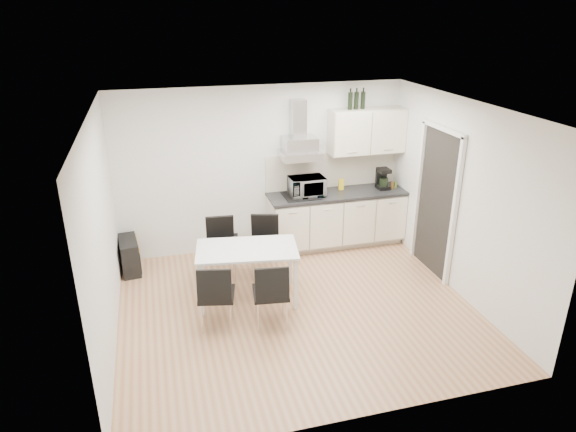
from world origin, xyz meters
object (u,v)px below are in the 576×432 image
chair_far_right (264,247)px  guitar_amp (129,255)px  chair_near_left (217,295)px  chair_near_right (271,294)px  kitchenette (338,197)px  floor_speaker (232,243)px  chair_far_left (222,249)px  dining_table (247,254)px

chair_far_right → guitar_amp: bearing=-2.1°
chair_near_left → chair_near_right: 0.65m
kitchenette → floor_speaker: bearing=174.5°
guitar_amp → floor_speaker: (1.57, 0.25, -0.11)m
chair_far_left → floor_speaker: size_ratio=3.12×
dining_table → chair_far_right: chair_far_right is taller
chair_near_right → floor_speaker: (-0.12, 2.16, -0.30)m
dining_table → floor_speaker: size_ratio=4.97×
chair_far_left → guitar_amp: bearing=-18.0°
chair_far_right → chair_far_left: bearing=7.6°
chair_near_right → kitchenette: bearing=58.5°
kitchenette → chair_far_right: bearing=-152.8°
guitar_amp → kitchenette: bearing=-4.5°
kitchenette → dining_table: bearing=-143.1°
chair_far_right → chair_near_left: same height
dining_table → chair_far_left: 0.77m
chair_near_right → floor_speaker: bearing=100.4°
chair_far_right → kitchenette: bearing=-136.6°
kitchenette → chair_far_left: size_ratio=2.86×
kitchenette → chair_far_right: size_ratio=2.86×
dining_table → chair_far_right: size_ratio=1.59×
chair_far_left → floor_speaker: (0.28, 0.79, -0.30)m
chair_far_left → floor_speaker: 0.89m
chair_far_left → floor_speaker: chair_far_left is taller
dining_table → chair_near_right: bearing=-68.7°
chair_near_left → guitar_amp: chair_near_left is taller
chair_far_left → chair_near_right: 1.43m
chair_far_right → chair_near_right: size_ratio=1.00×
chair_near_right → guitar_amp: size_ratio=1.41×
chair_near_right → guitar_amp: (-1.69, 1.91, -0.19)m
dining_table → chair_far_right: (0.37, 0.60, -0.22)m
floor_speaker → kitchenette: bearing=7.5°
dining_table → chair_near_right: size_ratio=1.59×
kitchenette → dining_table: 2.20m
dining_table → guitar_amp: bearing=149.9°
guitar_amp → chair_near_left: bearing=-65.2°
kitchenette → chair_far_left: bearing=-162.7°
floor_speaker → chair_far_left: bearing=-96.3°
chair_far_right → chair_near_right: same height
dining_table → floor_speaker: dining_table is taller
chair_near_left → chair_near_right: bearing=1.0°
kitchenette → chair_near_right: 2.59m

